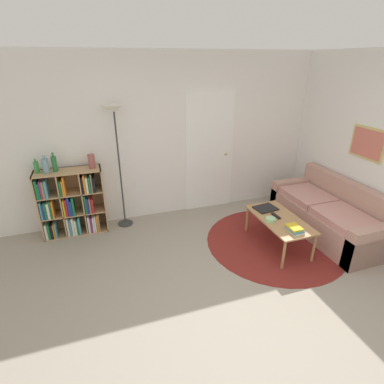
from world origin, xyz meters
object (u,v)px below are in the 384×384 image
object	(u,v)px
bottle_left	(37,167)
couch	(330,215)
laptop	(266,208)
vase_on_shelf	(92,161)
bowl	(271,220)
bottle_right	(54,164)
bookshelf	(71,204)
bottle_middle	(46,166)
coffee_table	(279,221)
floor_lamp	(115,125)

from	to	relation	value
bottle_left	couch	bearing A→B (deg)	-17.06
laptop	vase_on_shelf	world-z (taller)	vase_on_shelf
bowl	bottle_right	world-z (taller)	bottle_right
bookshelf	bottle_middle	world-z (taller)	bottle_middle
coffee_table	laptop	bearing A→B (deg)	96.26
couch	bottle_middle	bearing A→B (deg)	162.85
couch	laptop	world-z (taller)	couch
bookshelf	bottle_left	size ratio (longest dim) A/B	4.87
bowl	bottle_right	xyz separation A→B (m)	(-2.71, 1.35, 0.66)
bottle_left	laptop	bearing A→B (deg)	-18.28
vase_on_shelf	coffee_table	bearing A→B (deg)	-28.80
coffee_table	bottle_middle	distance (m)	3.34
bookshelf	bottle_left	world-z (taller)	bottle_left
floor_lamp	bottle_right	bearing A→B (deg)	178.87
laptop	bottle_left	bearing A→B (deg)	161.72
floor_lamp	bottle_middle	world-z (taller)	floor_lamp
bottle_left	bottle_middle	xyz separation A→B (m)	(0.12, -0.03, 0.02)
couch	coffee_table	bearing A→B (deg)	-175.26
bottle_middle	bottle_left	bearing A→B (deg)	166.08
bookshelf	bowl	bearing A→B (deg)	-27.22
couch	bottle_middle	distance (m)	4.22
floor_lamp	couch	distance (m)	3.47
bookshelf	bottle_left	xyz separation A→B (m)	(-0.35, 0.03, 0.62)
bowl	bottle_left	size ratio (longest dim) A/B	0.67
coffee_table	bottle_left	world-z (taller)	bottle_left
bottle_middle	floor_lamp	bearing A→B (deg)	0.36
bookshelf	couch	distance (m)	3.92
couch	laptop	size ratio (longest dim) A/B	5.38
couch	bowl	distance (m)	1.15
bottle_middle	vase_on_shelf	world-z (taller)	bottle_middle
laptop	bowl	xyz separation A→B (m)	(-0.13, -0.34, 0.01)
floor_lamp	vase_on_shelf	world-z (taller)	floor_lamp
couch	vase_on_shelf	distance (m)	3.66
couch	vase_on_shelf	world-z (taller)	vase_on_shelf
couch	laptop	distance (m)	1.04
laptop	bottle_right	bearing A→B (deg)	160.44
laptop	vase_on_shelf	distance (m)	2.63
bookshelf	bowl	size ratio (longest dim) A/B	7.29
laptop	bottle_right	world-z (taller)	bottle_right
coffee_table	laptop	xyz separation A→B (m)	(-0.03, 0.31, 0.05)
couch	coffee_table	distance (m)	0.97
coffee_table	laptop	size ratio (longest dim) A/B	3.05
vase_on_shelf	couch	bearing A→B (deg)	-20.17
floor_lamp	bottle_middle	bearing A→B (deg)	-179.64
laptop	bowl	size ratio (longest dim) A/B	2.47
laptop	bowl	distance (m)	0.37
coffee_table	bottle_right	bearing A→B (deg)	155.28
floor_lamp	vase_on_shelf	distance (m)	0.63
bottle_right	vase_on_shelf	xyz separation A→B (m)	(0.50, -0.02, -0.01)
floor_lamp	bookshelf	bearing A→B (deg)	-179.77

